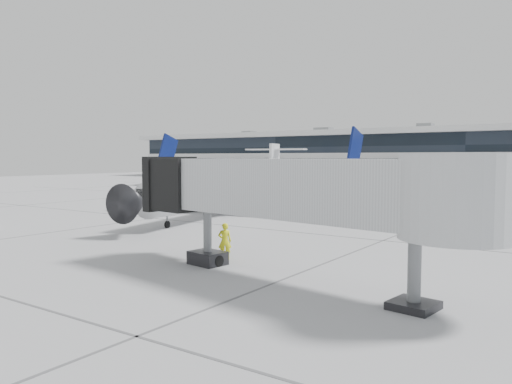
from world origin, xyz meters
The scene contains 9 objects.
ground centered at (0.00, 0.00, 0.00)m, with size 220.00×220.00×0.00m, color #9B9B9E.
terminal centered at (0.00, 82.00, 5.00)m, with size 170.00×22.00×10.00m, color black.
bg_jet_left centered at (-45.00, 55.00, 0.00)m, with size 32.00×40.00×9.60m, color white, non-canonical shape.
bg_jet_center centered at (-8.00, 55.00, 0.00)m, with size 32.00×40.00×9.60m, color white, non-canonical shape.
regional_jet centered at (-6.78, 6.14, 2.27)m, with size 22.99×28.66×6.65m.
jet_bridge centered at (11.33, -12.26, 3.84)m, with size 16.41×5.37×5.27m.
ramp_worker centered at (5.35, -9.92, 0.92)m, with size 0.67×0.44×1.85m, color #FCFF1A.
traffic_cone centered at (-9.17, 10.90, 0.24)m, with size 0.38×0.38×0.50m.
far_tug centered at (-23.14, 25.10, 0.65)m, with size 1.88×2.55×1.45m.
Camera 1 is at (20.74, -29.63, 5.15)m, focal length 35.00 mm.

